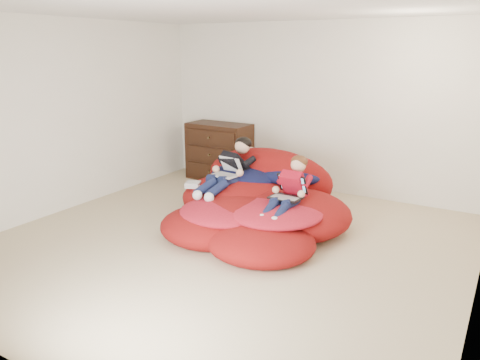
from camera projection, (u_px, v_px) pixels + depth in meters
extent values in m
cube|color=#C7B48E|center=(227.00, 254.00, 5.27)|extent=(5.10, 5.10, 0.25)
cube|color=white|center=(316.00, 108.00, 6.97)|extent=(5.10, 0.02, 2.50)
cube|color=white|center=(3.00, 195.00, 2.82)|extent=(5.10, 0.02, 2.50)
cube|color=white|center=(64.00, 116.00, 6.13)|extent=(0.02, 5.10, 2.50)
cube|color=white|center=(225.00, 5.00, 4.56)|extent=(5.10, 5.10, 0.02)
cube|color=black|center=(219.00, 152.00, 7.72)|extent=(1.05, 0.55, 0.93)
cube|color=black|center=(210.00, 171.00, 7.57)|extent=(0.93, 0.05, 0.22)
cylinder|color=#4C3F26|center=(210.00, 172.00, 7.55)|extent=(0.03, 0.06, 0.03)
cube|color=black|center=(210.00, 155.00, 7.50)|extent=(0.93, 0.05, 0.22)
cylinder|color=#4C3F26|center=(209.00, 155.00, 7.48)|extent=(0.03, 0.06, 0.03)
cube|color=black|center=(210.00, 137.00, 7.42)|extent=(0.93, 0.05, 0.22)
cylinder|color=#4C3F26|center=(209.00, 138.00, 7.40)|extent=(0.03, 0.06, 0.03)
ellipsoid|color=maroon|center=(243.00, 198.00, 6.11)|extent=(1.63, 1.46, 0.59)
ellipsoid|color=maroon|center=(290.00, 213.00, 5.60)|extent=(1.47, 1.43, 0.53)
ellipsoid|color=maroon|center=(244.00, 219.00, 5.46)|extent=(1.55, 1.24, 0.50)
ellipsoid|color=maroon|center=(211.00, 226.00, 5.36)|extent=(1.21, 1.11, 0.40)
ellipsoid|color=maroon|center=(260.00, 241.00, 4.97)|extent=(1.21, 1.10, 0.40)
ellipsoid|color=maroon|center=(268.00, 178.00, 6.39)|extent=(1.84, 0.81, 0.81)
ellipsoid|color=#11143C|center=(247.00, 175.00, 6.23)|extent=(1.01, 0.83, 0.26)
ellipsoid|color=#11143C|center=(288.00, 175.00, 6.06)|extent=(0.89, 0.62, 0.21)
ellipsoid|color=red|center=(275.00, 212.00, 5.24)|extent=(1.09, 1.09, 0.20)
ellipsoid|color=red|center=(225.00, 212.00, 5.36)|extent=(1.08, 0.97, 0.19)
ellipsoid|color=beige|center=(248.00, 157.00, 6.67)|extent=(0.45, 0.29, 0.29)
cube|color=black|center=(236.00, 166.00, 6.10)|extent=(0.40, 0.47, 0.40)
sphere|color=#DFAC88|center=(242.00, 146.00, 6.16)|extent=(0.20, 0.20, 0.20)
ellipsoid|color=black|center=(243.00, 143.00, 6.17)|extent=(0.23, 0.21, 0.17)
cylinder|color=#121939|center=(218.00, 179.00, 5.92)|extent=(0.23, 0.35, 0.18)
cylinder|color=#121939|center=(205.00, 187.00, 5.69)|extent=(0.20, 0.33, 0.21)
sphere|color=white|center=(197.00, 195.00, 5.56)|extent=(0.12, 0.12, 0.12)
cylinder|color=#121939|center=(230.00, 181.00, 5.84)|extent=(0.23, 0.35, 0.18)
cylinder|color=#121939|center=(217.00, 189.00, 5.60)|extent=(0.20, 0.33, 0.21)
sphere|color=white|center=(209.00, 197.00, 5.48)|extent=(0.12, 0.12, 0.12)
cube|color=#B71024|center=(294.00, 186.00, 5.38)|extent=(0.26, 0.32, 0.39)
sphere|color=#DFAC88|center=(298.00, 165.00, 5.41)|extent=(0.18, 0.18, 0.18)
ellipsoid|color=#512C15|center=(299.00, 162.00, 5.42)|extent=(0.20, 0.19, 0.15)
cylinder|color=#121939|center=(279.00, 202.00, 5.26)|extent=(0.12, 0.29, 0.16)
cylinder|color=#121939|center=(269.00, 210.00, 5.06)|extent=(0.10, 0.28, 0.19)
sphere|color=white|center=(262.00, 219.00, 4.95)|extent=(0.11, 0.11, 0.11)
cylinder|color=#121939|center=(291.00, 204.00, 5.19)|extent=(0.12, 0.29, 0.16)
cylinder|color=#121939|center=(281.00, 213.00, 4.99)|extent=(0.10, 0.28, 0.19)
sphere|color=white|center=(274.00, 221.00, 4.87)|extent=(0.11, 0.11, 0.11)
cube|color=silver|center=(224.00, 175.00, 5.87)|extent=(0.34, 0.26, 0.01)
cube|color=gray|center=(224.00, 175.00, 5.86)|extent=(0.28, 0.15, 0.00)
cube|color=silver|center=(231.00, 164.00, 5.98)|extent=(0.33, 0.15, 0.20)
cube|color=#3B6AC9|center=(231.00, 164.00, 5.97)|extent=(0.29, 0.11, 0.16)
cube|color=black|center=(286.00, 198.00, 5.22)|extent=(0.36, 0.26, 0.01)
cube|color=gray|center=(285.00, 197.00, 5.21)|extent=(0.30, 0.15, 0.00)
cube|color=black|center=(292.00, 184.00, 5.33)|extent=(0.36, 0.13, 0.23)
cube|color=#4D92B3|center=(292.00, 184.00, 5.33)|extent=(0.31, 0.10, 0.18)
cube|color=silver|center=(193.00, 185.00, 6.01)|extent=(0.23, 0.23, 0.07)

